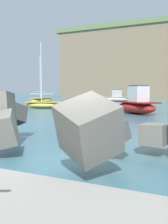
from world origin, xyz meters
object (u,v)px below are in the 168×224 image
Objects in this scene: boat_mid_left at (116,98)px; boat_mid_centre at (44,104)px; boat_near_left at (42,100)px; boat_near_right at (136,105)px.

boat_mid_centre is at bearing -93.42° from boat_mid_left.
boat_near_left is 1.43× the size of boat_near_right.
boat_near_left is at bearing -117.44° from boat_mid_left.
boat_near_left is 15.65m from boat_mid_left.
boat_near_left is at bearing 148.55° from boat_near_right.
boat_mid_centre is (-1.31, -21.97, -0.23)m from boat_mid_left.
boat_near_right is at bearing -11.96° from boat_mid_centre.
boat_near_left is 20.03m from boat_near_right.
boat_mid_centre is at bearing 168.04° from boat_near_right.
boat_mid_left is at bearing 112.08° from boat_near_right.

